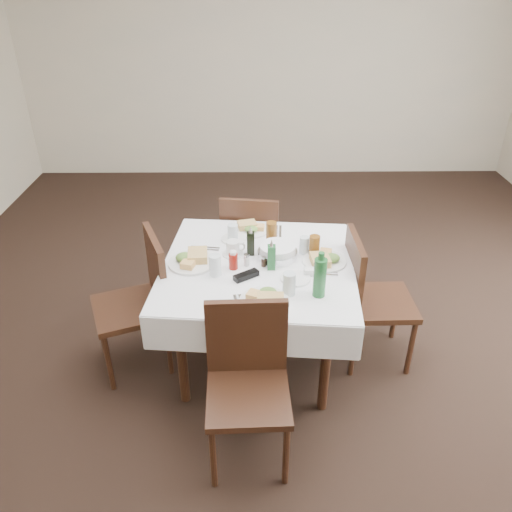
# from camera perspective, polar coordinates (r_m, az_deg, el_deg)

# --- Properties ---
(ground_plane) EXTENTS (7.00, 7.00, 0.00)m
(ground_plane) POSITION_cam_1_polar(r_m,az_deg,el_deg) (3.63, 3.70, -10.37)
(ground_plane) COLOR black
(room_shell) EXTENTS (6.04, 7.04, 2.80)m
(room_shell) POSITION_cam_1_polar(r_m,az_deg,el_deg) (2.83, 4.88, 16.92)
(room_shell) COLOR beige
(room_shell) RESTS_ON ground
(dining_table) EXTENTS (1.28, 1.28, 0.76)m
(dining_table) POSITION_cam_1_polar(r_m,az_deg,el_deg) (3.14, 0.27, -2.24)
(dining_table) COLOR black
(dining_table) RESTS_ON ground
(chair_north) EXTENTS (0.49, 0.49, 0.91)m
(chair_north) POSITION_cam_1_polar(r_m,az_deg,el_deg) (3.85, -0.57, 1.77)
(chair_north) COLOR black
(chair_north) RESTS_ON ground
(chair_south) EXTENTS (0.44, 0.44, 0.90)m
(chair_south) POSITION_cam_1_polar(r_m,az_deg,el_deg) (2.68, -0.97, -13.28)
(chair_south) COLOR black
(chair_south) RESTS_ON ground
(chair_east) EXTENTS (0.44, 0.44, 0.92)m
(chair_east) POSITION_cam_1_polar(r_m,az_deg,el_deg) (3.32, 12.60, -4.11)
(chair_east) COLOR black
(chair_east) RESTS_ON ground
(chair_west) EXTENTS (0.57, 0.57, 0.93)m
(chair_west) POSITION_cam_1_polar(r_m,az_deg,el_deg) (3.29, -12.87, -4.35)
(chair_west) COLOR black
(chair_west) RESTS_ON ground
(meal_north) EXTENTS (0.24, 0.24, 0.05)m
(meal_north) POSITION_cam_1_polar(r_m,az_deg,el_deg) (3.47, -0.58, 3.22)
(meal_north) COLOR white
(meal_north) RESTS_ON dining_table
(meal_south) EXTENTS (0.28, 0.28, 0.06)m
(meal_south) POSITION_cam_1_polar(r_m,az_deg,el_deg) (2.73, 1.15, -4.95)
(meal_south) COLOR white
(meal_south) RESTS_ON dining_table
(meal_east) EXTENTS (0.27, 0.27, 0.06)m
(meal_east) POSITION_cam_1_polar(r_m,az_deg,el_deg) (3.12, 7.82, -0.38)
(meal_east) COLOR white
(meal_east) RESTS_ON dining_table
(meal_west) EXTENTS (0.29, 0.29, 0.06)m
(meal_west) POSITION_cam_1_polar(r_m,az_deg,el_deg) (3.11, -7.32, -0.40)
(meal_west) COLOR white
(meal_west) RESTS_ON dining_table
(side_plate_a) EXTENTS (0.17, 0.17, 0.01)m
(side_plate_a) POSITION_cam_1_polar(r_m,az_deg,el_deg) (3.36, -2.56, 1.95)
(side_plate_a) COLOR white
(side_plate_a) RESTS_ON dining_table
(side_plate_b) EXTENTS (0.18, 0.18, 0.01)m
(side_plate_b) POSITION_cam_1_polar(r_m,az_deg,el_deg) (2.94, 4.52, -2.57)
(side_plate_b) COLOR white
(side_plate_b) RESTS_ON dining_table
(water_n) EXTENTS (0.07, 0.07, 0.13)m
(water_n) POSITION_cam_1_polar(r_m,az_deg,el_deg) (3.31, -2.67, 2.60)
(water_n) COLOR silver
(water_n) RESTS_ON dining_table
(water_s) EXTENTS (0.07, 0.07, 0.13)m
(water_s) POSITION_cam_1_polar(r_m,az_deg,el_deg) (2.78, 3.82, -3.17)
(water_s) COLOR silver
(water_s) RESTS_ON dining_table
(water_e) EXTENTS (0.06, 0.06, 0.11)m
(water_e) POSITION_cam_1_polar(r_m,az_deg,el_deg) (3.19, 5.53, 1.26)
(water_e) COLOR silver
(water_e) RESTS_ON dining_table
(water_w) EXTENTS (0.07, 0.07, 0.13)m
(water_w) POSITION_cam_1_polar(r_m,az_deg,el_deg) (2.96, -4.70, -1.06)
(water_w) COLOR silver
(water_w) RESTS_ON dining_table
(iced_tea_a) EXTENTS (0.07, 0.07, 0.15)m
(iced_tea_a) POSITION_cam_1_polar(r_m,az_deg,el_deg) (3.29, 1.77, 2.68)
(iced_tea_a) COLOR brown
(iced_tea_a) RESTS_ON dining_table
(iced_tea_b) EXTENTS (0.07, 0.07, 0.14)m
(iced_tea_b) POSITION_cam_1_polar(r_m,az_deg,el_deg) (3.16, 6.68, 1.13)
(iced_tea_b) COLOR brown
(iced_tea_b) RESTS_ON dining_table
(bread_basket) EXTENTS (0.25, 0.25, 0.08)m
(bread_basket) POSITION_cam_1_polar(r_m,az_deg,el_deg) (3.14, 2.47, 0.51)
(bread_basket) COLOR silver
(bread_basket) RESTS_ON dining_table
(oil_cruet_dark) EXTENTS (0.05, 0.05, 0.20)m
(oil_cruet_dark) POSITION_cam_1_polar(r_m,az_deg,el_deg) (3.15, -0.62, 1.57)
(oil_cruet_dark) COLOR black
(oil_cruet_dark) RESTS_ON dining_table
(oil_cruet_green) EXTENTS (0.05, 0.05, 0.20)m
(oil_cruet_green) POSITION_cam_1_polar(r_m,az_deg,el_deg) (3.00, 1.78, -0.02)
(oil_cruet_green) COLOR #20602D
(oil_cruet_green) RESTS_ON dining_table
(ketchup_bottle) EXTENTS (0.06, 0.06, 0.12)m
(ketchup_bottle) POSITION_cam_1_polar(r_m,az_deg,el_deg) (3.02, -2.61, -0.52)
(ketchup_bottle) COLOR maroon
(ketchup_bottle) RESTS_ON dining_table
(salt_shaker) EXTENTS (0.03, 0.03, 0.08)m
(salt_shaker) POSITION_cam_1_polar(r_m,az_deg,el_deg) (3.05, -1.08, -0.46)
(salt_shaker) COLOR white
(salt_shaker) RESTS_ON dining_table
(pepper_shaker) EXTENTS (0.03, 0.03, 0.07)m
(pepper_shaker) POSITION_cam_1_polar(r_m,az_deg,el_deg) (3.05, 0.88, -0.62)
(pepper_shaker) COLOR #38261C
(pepper_shaker) RESTS_ON dining_table
(coffee_mug) EXTENTS (0.15, 0.13, 0.10)m
(coffee_mug) POSITION_cam_1_polar(r_m,az_deg,el_deg) (3.16, -2.61, 0.83)
(coffee_mug) COLOR white
(coffee_mug) RESTS_ON dining_table
(sunglasses) EXTENTS (0.16, 0.13, 0.03)m
(sunglasses) POSITION_cam_1_polar(r_m,az_deg,el_deg) (2.94, -1.13, -2.25)
(sunglasses) COLOR black
(sunglasses) RESTS_ON dining_table
(green_bottle) EXTENTS (0.07, 0.07, 0.27)m
(green_bottle) POSITION_cam_1_polar(r_m,az_deg,el_deg) (2.76, 7.31, -2.38)
(green_bottle) COLOR #20602D
(green_bottle) RESTS_ON dining_table
(sugar_caddy) EXTENTS (0.09, 0.05, 0.04)m
(sugar_caddy) POSITION_cam_1_polar(r_m,az_deg,el_deg) (2.99, 6.32, -1.78)
(sugar_caddy) COLOR white
(sugar_caddy) RESTS_ON dining_table
(cutlery_n) EXTENTS (0.05, 0.18, 0.01)m
(cutlery_n) POSITION_cam_1_polar(r_m,az_deg,el_deg) (3.46, 2.56, 2.81)
(cutlery_n) COLOR silver
(cutlery_n) RESTS_ON dining_table
(cutlery_s) EXTENTS (0.07, 0.19, 0.01)m
(cutlery_s) POSITION_cam_1_polar(r_m,az_deg,el_deg) (2.72, -1.91, -5.57)
(cutlery_s) COLOR silver
(cutlery_s) RESTS_ON dining_table
(cutlery_e) EXTENTS (0.18, 0.06, 0.01)m
(cutlery_e) POSITION_cam_1_polar(r_m,az_deg,el_deg) (3.01, 7.65, -1.99)
(cutlery_e) COLOR silver
(cutlery_e) RESTS_ON dining_table
(cutlery_w) EXTENTS (0.20, 0.07, 0.01)m
(cutlery_w) POSITION_cam_1_polar(r_m,az_deg,el_deg) (3.26, -5.87, 0.84)
(cutlery_w) COLOR silver
(cutlery_w) RESTS_ON dining_table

